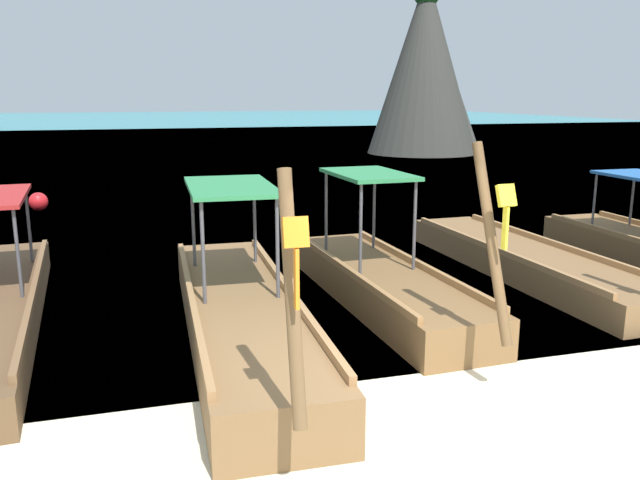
# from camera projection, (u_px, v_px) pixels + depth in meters

# --- Properties ---
(ground) EXTENTS (120.00, 120.00, 0.00)m
(ground) POSITION_uv_depth(u_px,v_px,m) (415.00, 436.00, 6.32)
(ground) COLOR beige
(sea_water) EXTENTS (120.00, 120.00, 0.00)m
(sea_water) POSITION_uv_depth(u_px,v_px,m) (157.00, 128.00, 63.79)
(sea_water) COLOR teal
(sea_water) RESTS_ON ground
(longtail_boat_orange_ribbon) EXTENTS (1.56, 6.92, 2.68)m
(longtail_boat_orange_ribbon) POSITION_uv_depth(u_px,v_px,m) (241.00, 315.00, 8.70)
(longtail_boat_orange_ribbon) COLOR brown
(longtail_boat_orange_ribbon) RESTS_ON ground
(longtail_boat_yellow_ribbon) EXTENTS (1.51, 6.07, 2.74)m
(longtail_boat_yellow_ribbon) POSITION_uv_depth(u_px,v_px,m) (383.00, 283.00, 10.24)
(longtail_boat_yellow_ribbon) COLOR brown
(longtail_boat_yellow_ribbon) RESTS_ON ground
(longtail_boat_pink_ribbon) EXTENTS (1.55, 7.07, 2.51)m
(longtail_boat_pink_ribbon) POSITION_uv_depth(u_px,v_px,m) (527.00, 262.00, 11.89)
(longtail_boat_pink_ribbon) COLOR brown
(longtail_boat_pink_ribbon) RESTS_ON ground
(karst_rock) EXTENTS (6.86, 6.09, 9.64)m
(karst_rock) POSITION_uv_depth(u_px,v_px,m) (427.00, 69.00, 35.74)
(karst_rock) COLOR #383833
(karst_rock) RESTS_ON ground
(mooring_buoy_near) EXTENTS (0.53, 0.53, 0.53)m
(mooring_buoy_near) POSITION_uv_depth(u_px,v_px,m) (38.00, 202.00, 18.44)
(mooring_buoy_near) COLOR red
(mooring_buoy_near) RESTS_ON sea_water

